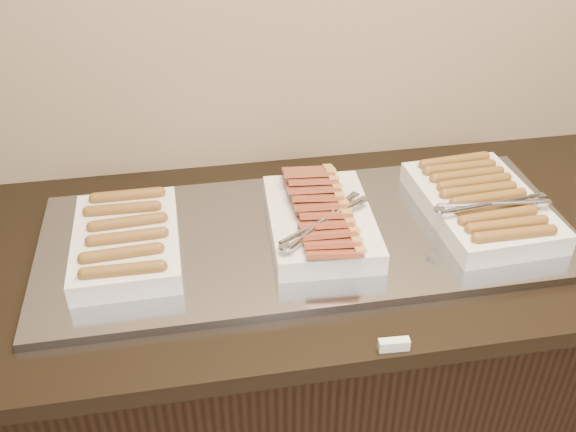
# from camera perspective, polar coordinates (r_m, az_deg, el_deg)

# --- Properties ---
(counter) EXTENTS (2.06, 0.76, 0.90)m
(counter) POSITION_cam_1_polar(r_m,az_deg,el_deg) (1.77, 2.38, -13.65)
(counter) COLOR black
(counter) RESTS_ON ground
(warming_tray) EXTENTS (1.20, 0.50, 0.02)m
(warming_tray) POSITION_cam_1_polar(r_m,az_deg,el_deg) (1.46, 1.85, -1.75)
(warming_tray) COLOR #9599A3
(warming_tray) RESTS_ON counter
(dish_left) EXTENTS (0.23, 0.34, 0.07)m
(dish_left) POSITION_cam_1_polar(r_m,az_deg,el_deg) (1.42, -14.17, -2.08)
(dish_left) COLOR white
(dish_left) RESTS_ON warming_tray
(dish_center) EXTENTS (0.26, 0.37, 0.10)m
(dish_center) POSITION_cam_1_polar(r_m,az_deg,el_deg) (1.43, 2.90, -0.28)
(dish_center) COLOR white
(dish_center) RESTS_ON warming_tray
(dish_right) EXTENTS (0.27, 0.39, 0.08)m
(dish_right) POSITION_cam_1_polar(r_m,az_deg,el_deg) (1.55, 16.80, 1.08)
(dish_right) COLOR white
(dish_right) RESTS_ON warming_tray
(label_holder) EXTENTS (0.06, 0.02, 0.02)m
(label_holder) POSITION_cam_1_polar(r_m,az_deg,el_deg) (1.22, 9.39, -11.21)
(label_holder) COLOR white
(label_holder) RESTS_ON counter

